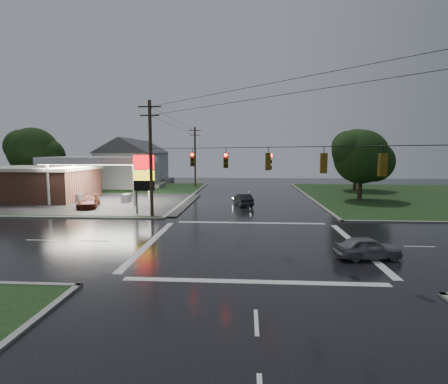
# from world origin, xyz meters

# --- Properties ---
(ground) EXTENTS (120.00, 120.00, 0.00)m
(ground) POSITION_xyz_m (0.00, 0.00, 0.00)
(ground) COLOR black
(ground) RESTS_ON ground
(grass_nw) EXTENTS (36.00, 36.00, 0.08)m
(grass_nw) POSITION_xyz_m (-26.00, 26.00, 0.04)
(grass_nw) COLOR black
(grass_nw) RESTS_ON ground
(grass_ne) EXTENTS (36.00, 36.00, 0.08)m
(grass_ne) POSITION_xyz_m (26.00, 26.00, 0.04)
(grass_ne) COLOR black
(grass_ne) RESTS_ON ground
(gas_station) EXTENTS (26.20, 18.00, 5.60)m
(gas_station) POSITION_xyz_m (-25.68, 19.70, 2.55)
(gas_station) COLOR #2D2D2D
(gas_station) RESTS_ON ground
(pylon_sign) EXTENTS (2.00, 0.35, 6.00)m
(pylon_sign) POSITION_xyz_m (-10.50, 10.50, 4.01)
(pylon_sign) COLOR #59595E
(pylon_sign) RESTS_ON ground
(utility_pole_nw) EXTENTS (2.20, 0.32, 11.00)m
(utility_pole_nw) POSITION_xyz_m (-9.50, 9.50, 5.72)
(utility_pole_nw) COLOR #382619
(utility_pole_nw) RESTS_ON ground
(utility_pole_n) EXTENTS (2.20, 0.32, 10.50)m
(utility_pole_n) POSITION_xyz_m (-9.50, 38.00, 5.47)
(utility_pole_n) COLOR #382619
(utility_pole_n) RESTS_ON ground
(traffic_signals) EXTENTS (26.87, 26.87, 1.47)m
(traffic_signals) POSITION_xyz_m (0.02, -0.02, 6.48)
(traffic_signals) COLOR black
(traffic_signals) RESTS_ON ground
(house_near) EXTENTS (11.05, 8.48, 8.60)m
(house_near) POSITION_xyz_m (-20.95, 36.00, 4.41)
(house_near) COLOR silver
(house_near) RESTS_ON ground
(house_far) EXTENTS (11.05, 8.48, 8.60)m
(house_far) POSITION_xyz_m (-21.95, 48.00, 4.41)
(house_far) COLOR silver
(house_far) RESTS_ON ground
(tree_nw_behind) EXTENTS (8.93, 7.60, 10.00)m
(tree_nw_behind) POSITION_xyz_m (-33.84, 29.99, 6.18)
(tree_nw_behind) COLOR black
(tree_nw_behind) RESTS_ON ground
(tree_ne_near) EXTENTS (7.99, 6.80, 8.98)m
(tree_ne_near) POSITION_xyz_m (14.14, 21.99, 5.56)
(tree_ne_near) COLOR black
(tree_ne_near) RESTS_ON ground
(tree_ne_far) EXTENTS (8.46, 7.20, 9.80)m
(tree_ne_far) POSITION_xyz_m (17.15, 33.99, 6.18)
(tree_ne_far) COLOR black
(tree_ne_far) RESTS_ON ground
(car_north) EXTENTS (2.52, 4.41, 1.37)m
(car_north) POSITION_xyz_m (-0.80, 16.92, 0.69)
(car_north) COLOR black
(car_north) RESTS_ON ground
(car_crossing) EXTENTS (3.99, 2.07, 1.30)m
(car_crossing) POSITION_xyz_m (6.70, -2.85, 0.65)
(car_crossing) COLOR slate
(car_crossing) RESTS_ON ground
(car_pump) EXTENTS (3.21, 5.20, 1.41)m
(car_pump) POSITION_xyz_m (-17.88, 14.00, 0.70)
(car_pump) COLOR #5B2214
(car_pump) RESTS_ON ground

